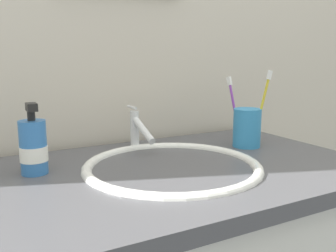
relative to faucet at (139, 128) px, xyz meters
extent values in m
cube|color=beige|center=(0.00, 0.13, 0.28)|extent=(2.11, 0.04, 2.40)
cube|color=#4C4C51|center=(0.00, -0.19, -0.07)|extent=(0.91, 0.56, 0.03)
ellipsoid|color=white|center=(0.00, -0.19, -0.10)|extent=(0.35, 0.35, 0.09)
torus|color=white|center=(0.00, -0.19, -0.06)|extent=(0.41, 0.41, 0.02)
cylinder|color=#595B60|center=(0.00, -0.19, -0.15)|extent=(0.03, 0.03, 0.01)
cylinder|color=silver|center=(0.00, 0.02, -0.01)|extent=(0.02, 0.02, 0.10)
cylinder|color=silver|center=(0.00, -0.03, 0.00)|extent=(0.02, 0.11, 0.06)
cylinder|color=silver|center=(0.00, 0.03, 0.05)|extent=(0.01, 0.05, 0.01)
cylinder|color=#338CCC|center=(0.27, -0.12, 0.00)|extent=(0.08, 0.08, 0.11)
cylinder|color=yellow|center=(0.30, -0.14, 0.05)|extent=(0.04, 0.04, 0.19)
cube|color=white|center=(0.32, -0.15, 0.14)|extent=(0.02, 0.02, 0.03)
cylinder|color=purple|center=(0.26, -0.07, 0.04)|extent=(0.02, 0.06, 0.17)
cube|color=white|center=(0.26, -0.05, 0.12)|extent=(0.01, 0.02, 0.03)
cylinder|color=#3372BF|center=(-0.28, -0.09, 0.00)|extent=(0.06, 0.06, 0.12)
cylinder|color=black|center=(-0.28, -0.09, 0.07)|extent=(0.02, 0.02, 0.02)
cube|color=black|center=(-0.28, -0.10, 0.09)|extent=(0.02, 0.04, 0.02)
cylinder|color=white|center=(-0.28, -0.09, -0.01)|extent=(0.06, 0.06, 0.03)
camera|label=1|loc=(-0.40, -0.90, 0.19)|focal=39.97mm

